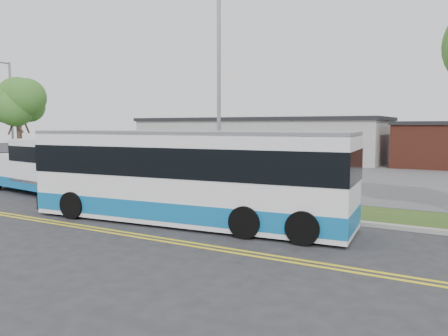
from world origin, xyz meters
The scene contains 18 objects.
ground centered at (0.00, 0.00, 0.00)m, with size 140.00×140.00×0.00m, color #28282B.
lane_line_north centered at (0.00, -3.85, 0.01)m, with size 70.00×0.12×0.01m, color yellow.
lane_line_south centered at (0.00, -4.15, 0.01)m, with size 70.00×0.12×0.01m, color yellow.
curb centered at (0.00, 1.10, 0.07)m, with size 80.00×0.30×0.15m, color #9E9B93.
verge centered at (0.00, 2.90, 0.05)m, with size 80.00×3.30×0.10m, color #2E4416.
parking_lot centered at (0.00, 17.00, 0.05)m, with size 80.00×25.00×0.10m, color #4C4C4F.
commercial_building centered at (-6.00, 27.00, 2.18)m, with size 25.40×10.40×4.35m.
brick_wing centered at (10.50, 26.00, 1.96)m, with size 6.30×7.30×3.90m.
tree_west centered at (-12.00, 3.20, 5.12)m, with size 4.40×4.40×6.91m.
streetlight_near centered at (3.00, 2.73, 5.23)m, with size 0.35×1.53×9.50m.
streetlight_far centered at (-16.00, 5.42, 4.48)m, with size 0.35×1.53×8.00m.
shuttle_bus centered at (-6.05, 0.50, 1.53)m, with size 7.73×3.45×2.87m.
transit_bus centered at (4.12, -1.52, 1.70)m, with size 12.34×3.82×3.37m.
pedestrian centered at (-7.00, 3.17, 0.92)m, with size 0.60×0.39×1.64m, color black.
parked_car_a centered at (-10.99, 9.79, 0.92)m, with size 1.75×5.01×1.65m, color #B3B5BB.
parked_car_b centered at (-15.07, 12.11, 0.82)m, with size 2.00×4.93×1.43m, color white.
grocery_bag_left centered at (-7.30, 2.92, 0.26)m, with size 0.32×0.32×0.32m, color white.
grocery_bag_right centered at (-6.70, 3.42, 0.26)m, with size 0.32×0.32×0.32m, color white.
Camera 1 is at (13.16, -14.71, 3.58)m, focal length 35.00 mm.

